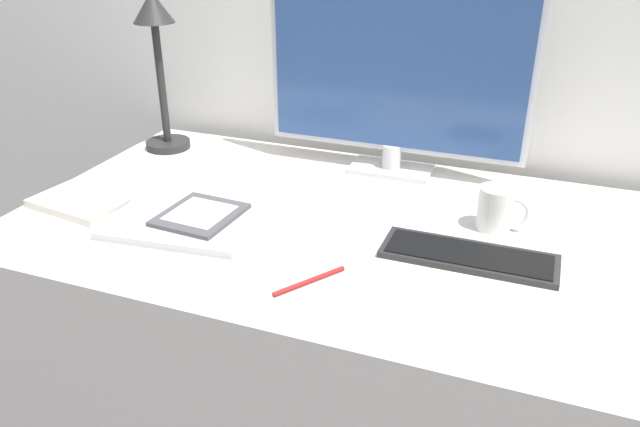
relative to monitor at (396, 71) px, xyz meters
name	(u,v)px	position (x,y,z in m)	size (l,w,h in m)	color
desk	(362,363)	(0.03, -0.31, -0.61)	(1.49, 0.79, 0.72)	silver
monitor	(396,71)	(0.00, 0.00, 0.00)	(0.63, 0.11, 0.48)	silver
keyboard	(469,256)	(0.25, -0.37, -0.24)	(0.33, 0.11, 0.01)	#282828
laptop	(186,220)	(-0.32, -0.43, -0.24)	(0.32, 0.26, 0.02)	#BCBCC1
ereader	(199,215)	(-0.30, -0.42, -0.23)	(0.16, 0.17, 0.01)	#4C4C51
desk_lamp	(157,48)	(-0.62, -0.05, 0.02)	(0.12, 0.12, 0.41)	#282828
notebook	(94,196)	(-0.58, -0.40, -0.24)	(0.23, 0.24, 0.02)	silver
coffee_mug	(496,209)	(0.28, -0.22, -0.21)	(0.10, 0.07, 0.09)	white
pen	(310,281)	(0.00, -0.55, -0.25)	(0.09, 0.13, 0.01)	maroon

